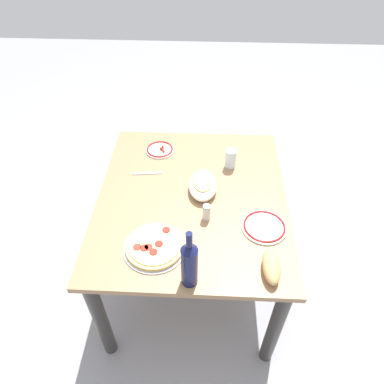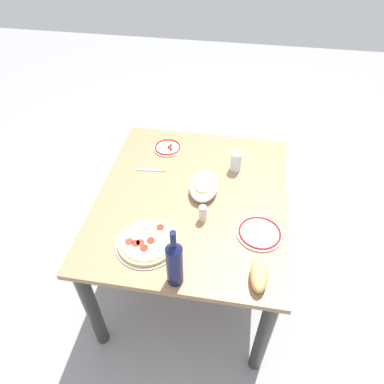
% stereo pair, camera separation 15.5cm
% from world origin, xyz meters
% --- Properties ---
extents(ground_plane, '(8.00, 8.00, 0.00)m').
position_xyz_m(ground_plane, '(0.00, 0.00, 0.00)').
color(ground_plane, gray).
rests_on(ground_plane, ground).
extents(dining_table, '(1.15, 0.99, 0.73)m').
position_xyz_m(dining_table, '(0.00, 0.00, 0.61)').
color(dining_table, '#93704C').
rests_on(dining_table, ground).
extents(pepperoni_pizza, '(0.29, 0.29, 0.03)m').
position_xyz_m(pepperoni_pizza, '(-0.35, 0.15, 0.74)').
color(pepperoni_pizza, '#B7B7BC').
rests_on(pepperoni_pizza, dining_table).
extents(baked_pasta_dish, '(0.24, 0.15, 0.08)m').
position_xyz_m(baked_pasta_dish, '(0.05, -0.06, 0.77)').
color(baked_pasta_dish, white).
rests_on(baked_pasta_dish, dining_table).
extents(wine_bottle, '(0.07, 0.07, 0.31)m').
position_xyz_m(wine_bottle, '(-0.51, -0.01, 0.85)').
color(wine_bottle, '#141942').
rests_on(wine_bottle, dining_table).
extents(water_glass, '(0.06, 0.06, 0.11)m').
position_xyz_m(water_glass, '(0.26, -0.21, 0.78)').
color(water_glass, silver).
rests_on(water_glass, dining_table).
extents(side_plate_near, '(0.17, 0.17, 0.02)m').
position_xyz_m(side_plate_near, '(0.38, 0.21, 0.73)').
color(side_plate_near, white).
rests_on(side_plate_near, dining_table).
extents(side_plate_far, '(0.22, 0.22, 0.02)m').
position_xyz_m(side_plate_far, '(-0.20, -0.36, 0.73)').
color(side_plate_far, white).
rests_on(side_plate_far, dining_table).
extents(bread_loaf, '(0.18, 0.08, 0.07)m').
position_xyz_m(bread_loaf, '(-0.45, -0.36, 0.76)').
color(bread_loaf, tan).
rests_on(bread_loaf, dining_table).
extents(spice_shaker, '(0.04, 0.04, 0.09)m').
position_xyz_m(spice_shaker, '(-0.15, -0.08, 0.77)').
color(spice_shaker, silver).
rests_on(spice_shaker, dining_table).
extents(fork_right, '(0.03, 0.17, 0.00)m').
position_xyz_m(fork_right, '(0.17, 0.26, 0.73)').
color(fork_right, '#B7B7BC').
rests_on(fork_right, dining_table).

